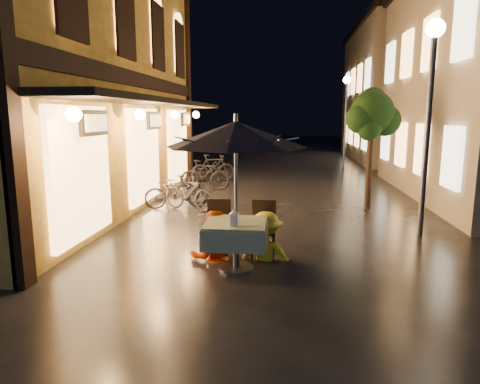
# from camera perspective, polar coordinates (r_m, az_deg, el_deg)

# --- Properties ---
(ground) EXTENTS (90.00, 90.00, 0.00)m
(ground) POSITION_cam_1_polar(r_m,az_deg,el_deg) (7.25, 3.96, -9.44)
(ground) COLOR black
(ground) RESTS_ON ground
(west_building) EXTENTS (5.90, 11.40, 7.40)m
(west_building) POSITION_cam_1_polar(r_m,az_deg,el_deg) (12.42, -23.47, 15.30)
(west_building) COLOR #B87D29
(west_building) RESTS_ON ground
(east_building_far) EXTENTS (7.30, 10.30, 7.30)m
(east_building_far) POSITION_cam_1_polar(r_m,az_deg,el_deg) (25.89, 22.92, 12.14)
(east_building_far) COLOR tan
(east_building_far) RESTS_ON ground
(street_tree) EXTENTS (1.43, 1.20, 3.15)m
(street_tree) POSITION_cam_1_polar(r_m,az_deg,el_deg) (11.54, 17.26, 9.69)
(street_tree) COLOR black
(street_tree) RESTS_ON ground
(streetlamp_near) EXTENTS (0.36, 0.36, 4.23)m
(streetlamp_near) POSITION_cam_1_polar(r_m,az_deg,el_deg) (9.26, 24.07, 12.34)
(streetlamp_near) COLOR #59595E
(streetlamp_near) RESTS_ON ground
(streetlamp_far) EXTENTS (0.36, 0.36, 4.23)m
(streetlamp_far) POSITION_cam_1_polar(r_m,az_deg,el_deg) (21.01, 13.95, 11.24)
(streetlamp_far) COLOR #59595E
(streetlamp_far) RESTS_ON ground
(cafe_table) EXTENTS (0.99, 0.99, 0.78)m
(cafe_table) POSITION_cam_1_polar(r_m,az_deg,el_deg) (6.79, -0.54, -5.58)
(cafe_table) COLOR #59595E
(cafe_table) RESTS_ON ground
(patio_umbrella) EXTENTS (2.18, 2.18, 2.46)m
(patio_umbrella) POSITION_cam_1_polar(r_m,az_deg,el_deg) (6.54, -0.56, 7.69)
(patio_umbrella) COLOR #59595E
(patio_umbrella) RESTS_ON ground
(cafe_chair_left) EXTENTS (0.42, 0.42, 0.97)m
(cafe_chair_left) POSITION_cam_1_polar(r_m,az_deg,el_deg) (7.56, -2.91, -4.33)
(cafe_chair_left) COLOR black
(cafe_chair_left) RESTS_ON ground
(cafe_chair_right) EXTENTS (0.42, 0.42, 0.97)m
(cafe_chair_right) POSITION_cam_1_polar(r_m,az_deg,el_deg) (7.48, 3.17, -4.49)
(cafe_chair_right) COLOR black
(cafe_chair_right) RESTS_ON ground
(table_lantern) EXTENTS (0.16, 0.16, 0.25)m
(table_lantern) POSITION_cam_1_polar(r_m,az_deg,el_deg) (6.49, -0.78, -3.31)
(table_lantern) COLOR white
(table_lantern) RESTS_ON cafe_table
(person_orange) EXTENTS (0.94, 0.83, 1.63)m
(person_orange) POSITION_cam_1_polar(r_m,az_deg,el_deg) (7.28, -3.69, -2.66)
(person_orange) COLOR #DE3B00
(person_orange) RESTS_ON ground
(person_yellow) EXTENTS (1.06, 0.64, 1.59)m
(person_yellow) POSITION_cam_1_polar(r_m,az_deg,el_deg) (7.28, 3.52, -2.82)
(person_yellow) COLOR yellow
(person_yellow) RESTS_ON ground
(bicycle_0) EXTENTS (1.78, 1.07, 0.88)m
(bicycle_0) POSITION_cam_1_polar(r_m,az_deg,el_deg) (11.39, -8.47, 0.03)
(bicycle_0) COLOR black
(bicycle_0) RESTS_ON ground
(bicycle_1) EXTENTS (1.55, 0.99, 0.91)m
(bicycle_1) POSITION_cam_1_polar(r_m,az_deg,el_deg) (11.10, -6.84, -0.15)
(bicycle_1) COLOR black
(bicycle_1) RESTS_ON ground
(bicycle_2) EXTENTS (1.74, 0.96, 0.86)m
(bicycle_2) POSITION_cam_1_polar(r_m,az_deg,el_deg) (12.26, -8.34, 0.70)
(bicycle_2) COLOR black
(bicycle_2) RESTS_ON ground
(bicycle_3) EXTENTS (1.64, 0.48, 0.98)m
(bicycle_3) POSITION_cam_1_polar(r_m,az_deg,el_deg) (14.14, -4.76, 2.28)
(bicycle_3) COLOR black
(bicycle_3) RESTS_ON ground
(bicycle_4) EXTENTS (1.57, 0.55, 0.83)m
(bicycle_4) POSITION_cam_1_polar(r_m,az_deg,el_deg) (15.08, -4.36, 2.48)
(bicycle_4) COLOR black
(bicycle_4) RESTS_ON ground
(bicycle_5) EXTENTS (1.70, 1.07, 0.99)m
(bicycle_5) POSITION_cam_1_polar(r_m,az_deg,el_deg) (16.07, -3.61, 3.26)
(bicycle_5) COLOR black
(bicycle_5) RESTS_ON ground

